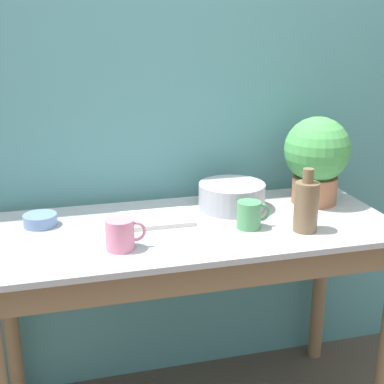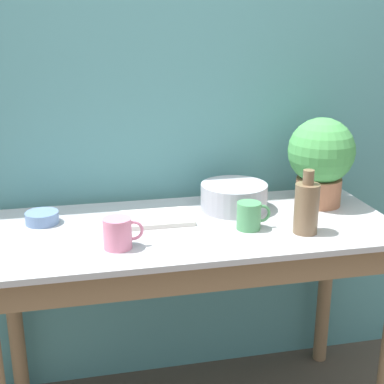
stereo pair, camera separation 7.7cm
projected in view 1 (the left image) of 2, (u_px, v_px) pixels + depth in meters
The scene contains 9 objects.
wall_back at pixel (168, 98), 2.06m from camera, with size 6.00×0.05×2.40m.
counter_table at pixel (194, 270), 1.88m from camera, with size 1.41×0.61×0.81m.
potted_plant at pixel (317, 156), 2.03m from camera, with size 0.25×0.25×0.34m.
bowl_wash_large at pixel (232, 196), 2.00m from camera, with size 0.25×0.25×0.10m.
bottle_tall at pixel (306, 205), 1.77m from camera, with size 0.08×0.08×0.22m.
mug_green at pixel (250, 215), 1.81m from camera, with size 0.12×0.08×0.09m.
mug_pink at pixel (121, 234), 1.64m from camera, with size 0.13×0.09×0.10m.
bowl_small_blue at pixel (40, 220), 1.84m from camera, with size 0.11×0.11×0.04m.
tray_board at pixel (156, 219), 1.88m from camera, with size 0.25×0.17×0.02m.
Camera 1 is at (-0.44, -1.37, 1.48)m, focal length 50.00 mm.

